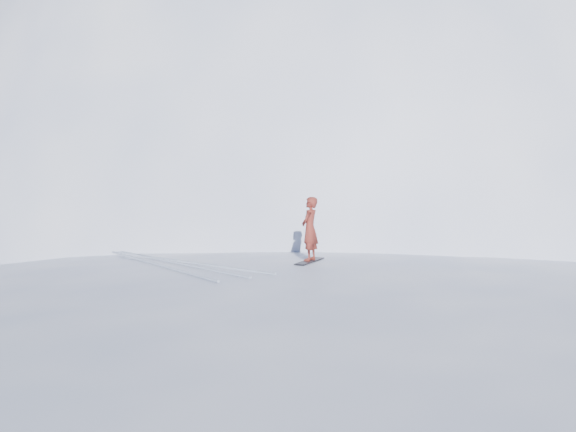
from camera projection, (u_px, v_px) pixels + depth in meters
name	position (u px, v px, depth m)	size (l,w,h in m)	color
ground	(310.00, 416.00, 9.51)	(400.00, 400.00, 0.00)	white
near_ridge	(272.00, 361.00, 12.57)	(36.00, 28.00, 4.80)	white
summit_peak	(342.00, 239.00, 43.27)	(60.00, 56.00, 56.00)	white
peak_shoulder	(253.00, 257.00, 31.69)	(28.00, 24.00, 18.00)	white
wind_bumps	(231.00, 386.00, 10.98)	(16.00, 14.40, 1.00)	white
snowboard	(310.00, 261.00, 12.88)	(1.41, 0.26, 0.02)	black
snowboarder	(310.00, 229.00, 12.84)	(0.58, 0.38, 1.60)	maroon
board_tracks	(172.00, 262.00, 12.63)	(1.94, 5.98, 0.04)	silver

